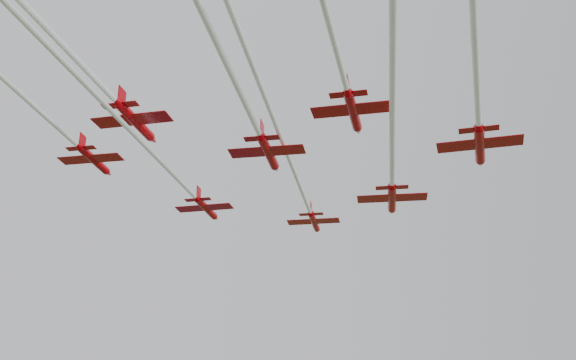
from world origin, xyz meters
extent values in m
cylinder|color=#B90008|center=(8.77, 15.59, 58.93)|extent=(3.97, 7.86, 1.04)
cone|color=#B90008|center=(10.59, 20.12, 58.93)|extent=(1.60, 1.97, 1.04)
cone|color=#B90008|center=(7.06, 11.33, 58.93)|extent=(1.30, 1.41, 0.95)
ellipsoid|color=black|center=(9.48, 17.35, 59.31)|extent=(0.71, 0.98, 0.30)
cube|color=#B90008|center=(8.49, 14.89, 58.69)|extent=(8.65, 5.40, 0.09)
cube|color=#B90008|center=(7.39, 12.16, 58.93)|extent=(3.94, 2.47, 0.08)
cube|color=#B90008|center=(7.46, 12.34, 59.97)|extent=(0.72, 1.62, 1.89)
cylinder|color=silver|center=(-3.65, -15.30, 58.88)|extent=(21.56, 52.49, 0.57)
cylinder|color=#B90008|center=(-9.51, 8.63, 57.43)|extent=(4.33, 7.66, 1.03)
cone|color=#B90008|center=(-7.45, 13.01, 57.43)|extent=(1.65, 1.97, 1.03)
cone|color=#B90008|center=(-11.45, 4.51, 57.43)|extent=(1.33, 1.42, 0.94)
ellipsoid|color=black|center=(-8.71, 10.33, 57.81)|extent=(0.74, 0.98, 0.30)
cube|color=#B90008|center=(-9.83, 7.95, 57.20)|extent=(8.52, 5.73, 0.09)
cube|color=#B90008|center=(-11.07, 5.31, 57.43)|extent=(3.88, 2.62, 0.08)
cube|color=#B90008|center=(-10.99, 5.48, 58.47)|extent=(0.80, 1.57, 1.88)
cylinder|color=silver|center=(-21.87, -17.62, 57.39)|extent=(20.90, 43.56, 0.56)
cylinder|color=#B90008|center=(14.49, -4.30, 56.30)|extent=(4.29, 8.93, 1.18)
cone|color=#B90008|center=(16.42, 0.86, 56.30)|extent=(1.78, 2.22, 1.18)
cone|color=#B90008|center=(12.67, -9.15, 56.30)|extent=(1.45, 1.58, 1.07)
ellipsoid|color=black|center=(15.24, -2.29, 56.73)|extent=(0.78, 1.11, 0.34)
cube|color=#B90008|center=(14.19, -5.10, 56.04)|extent=(9.79, 5.91, 0.11)
cube|color=#B90008|center=(13.03, -8.20, 56.30)|extent=(4.46, 2.70, 0.09)
cube|color=#B90008|center=(13.10, -8.00, 57.48)|extent=(0.78, 1.84, 2.14)
cylinder|color=silver|center=(4.06, -32.13, 56.25)|extent=(17.40, 45.07, 0.64)
cylinder|color=#B90008|center=(-25.54, -1.71, 59.32)|extent=(4.13, 7.74, 1.03)
cone|color=#B90008|center=(-23.61, 2.72, 59.32)|extent=(1.62, 1.96, 1.03)
cone|color=#B90008|center=(-27.36, -5.89, 59.32)|extent=(1.31, 1.41, 0.94)
ellipsoid|color=black|center=(-24.79, 0.01, 59.69)|extent=(0.72, 0.98, 0.30)
cube|color=#B90008|center=(-25.84, -2.40, 59.08)|extent=(8.56, 5.53, 0.09)
cube|color=#B90008|center=(-27.00, -5.07, 59.32)|extent=(3.90, 2.53, 0.08)
cube|color=#B90008|center=(-26.93, -4.90, 60.35)|extent=(0.76, 1.59, 1.88)
cylinder|color=#B90008|center=(-4.29, -11.45, 58.29)|extent=(4.48, 8.75, 1.16)
cone|color=#B90008|center=(-2.23, -6.41, 58.29)|extent=(1.80, 2.20, 1.16)
cone|color=#B90008|center=(-6.23, -16.18, 58.29)|extent=(1.46, 1.57, 1.06)
ellipsoid|color=black|center=(-3.49, -9.49, 58.71)|extent=(0.79, 1.10, 0.34)
cube|color=#B90008|center=(-4.61, -12.23, 58.02)|extent=(9.64, 6.06, 0.11)
cube|color=#B90008|center=(-5.85, -15.26, 58.29)|extent=(4.39, 2.77, 0.08)
cube|color=#B90008|center=(-5.77, -15.06, 59.45)|extent=(0.82, 1.80, 2.11)
cylinder|color=#B90008|center=(19.19, -21.07, 57.42)|extent=(5.52, 8.95, 1.23)
cone|color=#B90008|center=(21.88, -15.99, 57.42)|extent=(2.02, 2.35, 1.23)
cone|color=#B90008|center=(16.65, -25.85, 57.42)|extent=(1.61, 1.71, 1.12)
ellipsoid|color=black|center=(20.23, -19.10, 57.87)|extent=(0.91, 1.16, 0.36)
cube|color=#B90008|center=(18.77, -21.86, 57.14)|extent=(10.03, 7.16, 0.11)
cube|color=#B90008|center=(17.15, -24.91, 57.42)|extent=(4.57, 3.27, 0.09)
cube|color=#B90008|center=(17.25, -24.72, 58.65)|extent=(1.04, 1.83, 2.23)
cylinder|color=silver|center=(7.60, -42.93, 57.36)|extent=(18.12, 33.39, 0.67)
cylinder|color=#B90008|center=(-20.61, -13.85, 59.61)|extent=(4.88, 8.50, 1.15)
cone|color=#B90008|center=(-18.28, -9.00, 59.61)|extent=(1.85, 2.19, 1.15)
cone|color=#B90008|center=(-22.80, -18.42, 59.61)|extent=(1.48, 1.58, 1.04)
ellipsoid|color=black|center=(-19.71, -11.97, 60.03)|extent=(0.82, 1.08, 0.33)
cube|color=#B90008|center=(-20.97, -14.61, 59.35)|extent=(9.46, 6.43, 0.10)
cube|color=#B90008|center=(-22.37, -17.52, 59.61)|extent=(4.31, 2.94, 0.08)
cube|color=#B90008|center=(-22.28, -17.34, 60.76)|extent=(0.91, 1.74, 2.09)
cylinder|color=silver|center=(-30.47, -34.38, 59.56)|extent=(15.40, 31.16, 0.63)
cylinder|color=#B90008|center=(1.80, -26.49, 57.21)|extent=(4.40, 7.91, 1.06)
cone|color=#B90008|center=(3.88, -21.97, 57.21)|extent=(1.69, 2.03, 1.06)
cone|color=#B90008|center=(-0.16, -30.75, 57.21)|extent=(1.36, 1.46, 0.97)
ellipsoid|color=black|center=(2.61, -24.73, 57.59)|extent=(0.75, 1.00, 0.31)
cube|color=#B90008|center=(1.48, -27.19, 56.96)|extent=(8.78, 5.84, 0.10)
cube|color=#B90008|center=(0.22, -29.92, 57.21)|extent=(4.00, 2.67, 0.08)
cube|color=#B90008|center=(0.30, -29.74, 58.27)|extent=(0.81, 1.62, 1.93)
camera|label=1|loc=(-20.21, -91.46, 22.38)|focal=45.00mm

